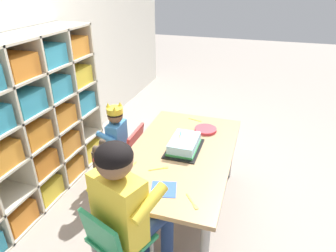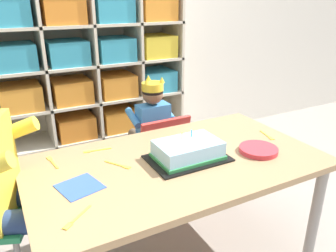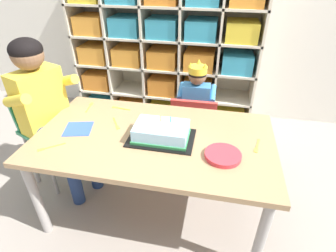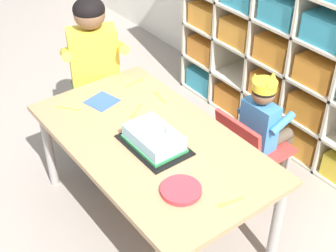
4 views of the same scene
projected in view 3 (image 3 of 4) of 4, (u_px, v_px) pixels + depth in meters
ground at (156, 205)px, 1.86m from camera, size 16.00×16.00×0.00m
storage_cubby_shelf at (163, 53)px, 2.56m from camera, size 1.76×0.36×1.41m
activity_table at (154, 145)px, 1.58m from camera, size 1.38×0.78×0.59m
classroom_chair_blue at (194, 121)px, 2.09m from camera, size 0.37×0.36×0.62m
child_with_crown at (196, 98)px, 2.11m from camera, size 0.30×0.31×0.84m
classroom_chair_adult_side at (45, 128)px, 1.87m from camera, size 0.39×0.39×0.71m
adult_helper_seated at (47, 103)px, 1.70m from camera, size 0.49×0.47×1.08m
birthday_cake_on_tray at (161, 133)px, 1.50m from camera, size 0.37×0.25×0.13m
paper_plate_stack at (223, 155)px, 1.37m from camera, size 0.19×0.19×0.02m
paper_napkin_square at (78, 129)px, 1.60m from camera, size 0.19×0.19×0.00m
fork_near_cake_tray at (50, 147)px, 1.45m from camera, size 0.12×0.10×0.00m
fork_beside_plate_stack at (120, 108)px, 1.82m from camera, size 0.14×0.03×0.00m
fork_by_napkin at (257, 146)px, 1.45m from camera, size 0.04×0.13×0.00m
fork_scattered_mid_table at (90, 107)px, 1.84m from camera, size 0.03×0.14×0.00m
fork_near_child_seat at (116, 124)px, 1.65m from camera, size 0.09×0.13×0.00m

